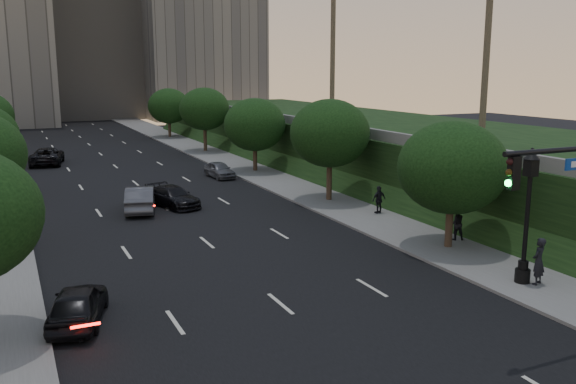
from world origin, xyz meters
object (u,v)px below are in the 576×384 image
sedan_near_left (78,304)px  sedan_mid_left (140,199)px  street_lamp (527,223)px  sedan_near_right (173,197)px  pedestrian_a (538,261)px  pedestrian_c (379,200)px  sedan_far_left (47,156)px  sedan_far_right (219,170)px  pedestrian_b (456,223)px

sedan_near_left → sedan_mid_left: sedan_mid_left is taller
street_lamp → sedan_near_left: bearing=167.5°
street_lamp → sedan_mid_left: size_ratio=1.18×
street_lamp → sedan_near_right: street_lamp is taller
sedan_near_left → pedestrian_a: (17.04, -4.11, 0.41)m
street_lamp → pedestrian_c: (1.42, 12.60, -1.66)m
street_lamp → sedan_mid_left: bearing=119.7°
sedan_far_left → sedan_near_right: bearing=115.4°
sedan_far_left → sedan_mid_left: bearing=109.9°
street_lamp → sedan_near_left: (-16.67, 3.70, -1.94)m
sedan_near_right → pedestrian_c: pedestrian_c is taller
street_lamp → sedan_far_right: size_ratio=1.47×
sedan_near_right → pedestrian_a: size_ratio=2.35×
sedan_mid_left → sedan_far_right: sedan_mid_left is taller
street_lamp → sedan_far_left: (-15.10, 42.20, -1.84)m
sedan_far_left → pedestrian_c: (16.52, -29.60, 0.19)m
street_lamp → pedestrian_b: size_ratio=3.30×
sedan_near_left → sedan_mid_left: bearing=-92.6°
pedestrian_c → sedan_far_right: bearing=-83.5°
sedan_near_left → sedan_far_left: size_ratio=0.72×
pedestrian_c → street_lamp: bearing=74.9°
pedestrian_a → street_lamp: bearing=-70.5°
sedan_near_left → sedan_far_right: (13.64, 25.24, -0.05)m
pedestrian_c → sedan_far_left: bearing=-69.5°
sedan_near_left → pedestrian_a: bearing=-177.4°
sedan_far_right → sedan_near_right: bearing=-128.8°
sedan_mid_left → pedestrian_a: (11.62, -20.14, 0.32)m
sedan_mid_left → sedan_near_right: (2.17, 0.40, -0.13)m
sedan_far_right → pedestrian_c: size_ratio=2.30×
sedan_near_left → sedan_near_right: size_ratio=0.91×
street_lamp → pedestrian_c: bearing=83.6°
street_lamp → pedestrian_a: size_ratio=2.94×
sedan_near_right → pedestrian_c: size_ratio=2.71×
pedestrian_b → street_lamp: bearing=94.2°
pedestrian_a → pedestrian_b: bearing=-124.0°
pedestrian_c → sedan_near_left: bearing=17.5°
sedan_near_left → pedestrian_a: 17.53m
sedan_mid_left → pedestrian_c: size_ratio=2.88×
pedestrian_b → sedan_near_right: bearing=-32.3°
sedan_mid_left → sedan_near_right: sedan_mid_left is taller
sedan_near_right → sedan_far_right: 10.69m
pedestrian_b → sedan_far_left: bearing=-44.9°
sedan_near_right → sedan_far_right: sedan_near_right is taller
pedestrian_b → pedestrian_c: 6.51m
street_lamp → sedan_far_right: bearing=96.0°
sedan_near_left → sedan_mid_left: size_ratio=0.86×
sedan_far_left → pedestrian_a: bearing=120.1°
sedan_mid_left → pedestrian_b: size_ratio=2.80×
street_lamp → sedan_near_right: 22.17m
street_lamp → sedan_near_left: size_ratio=1.38×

